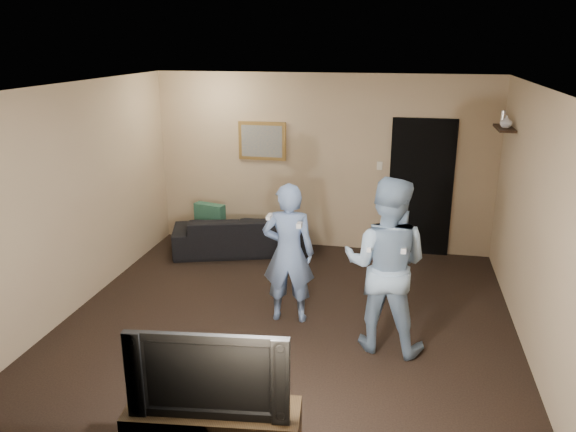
% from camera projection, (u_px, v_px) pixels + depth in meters
% --- Properties ---
extents(ground, '(5.00, 5.00, 0.00)m').
position_uv_depth(ground, '(288.00, 321.00, 6.36)').
color(ground, black).
rests_on(ground, ground).
extents(ceiling, '(5.00, 5.00, 0.04)m').
position_uv_depth(ceiling, '(288.00, 87.00, 5.58)').
color(ceiling, silver).
rests_on(ceiling, wall_back).
extents(wall_back, '(5.00, 0.04, 2.60)m').
position_uv_depth(wall_back, '(322.00, 163.00, 8.31)').
color(wall_back, tan).
rests_on(wall_back, ground).
extents(wall_front, '(5.00, 0.04, 2.60)m').
position_uv_depth(wall_front, '(211.00, 322.00, 3.64)').
color(wall_front, tan).
rests_on(wall_front, ground).
extents(wall_left, '(0.04, 5.00, 2.60)m').
position_uv_depth(wall_left, '(75.00, 198.00, 6.45)').
color(wall_left, tan).
rests_on(wall_left, ground).
extents(wall_right, '(0.04, 5.00, 2.60)m').
position_uv_depth(wall_right, '(538.00, 226.00, 5.50)').
color(wall_right, tan).
rests_on(wall_right, ground).
extents(sofa, '(2.09, 1.31, 0.57)m').
position_uv_depth(sofa, '(240.00, 233.00, 8.36)').
color(sofa, black).
rests_on(sofa, ground).
extents(throw_pillow, '(0.49, 0.26, 0.47)m').
position_uv_depth(throw_pillow, '(210.00, 219.00, 8.39)').
color(throw_pillow, '#184837').
rests_on(throw_pillow, sofa).
extents(painting_frame, '(0.72, 0.05, 0.57)m').
position_uv_depth(painting_frame, '(262.00, 141.00, 8.37)').
color(painting_frame, olive).
rests_on(painting_frame, wall_back).
extents(painting_canvas, '(0.62, 0.01, 0.47)m').
position_uv_depth(painting_canvas, '(262.00, 141.00, 8.34)').
color(painting_canvas, slate).
rests_on(painting_canvas, painting_frame).
extents(doorway, '(0.90, 0.06, 2.00)m').
position_uv_depth(doorway, '(421.00, 188.00, 8.09)').
color(doorway, black).
rests_on(doorway, ground).
extents(light_switch, '(0.08, 0.02, 0.12)m').
position_uv_depth(light_switch, '(380.00, 166.00, 8.12)').
color(light_switch, silver).
rests_on(light_switch, wall_back).
extents(wall_shelf, '(0.20, 0.60, 0.03)m').
position_uv_depth(wall_shelf, '(505.00, 128.00, 6.99)').
color(wall_shelf, black).
rests_on(wall_shelf, wall_right).
extents(shelf_vase, '(0.17, 0.17, 0.15)m').
position_uv_depth(shelf_vase, '(506.00, 122.00, 6.90)').
color(shelf_vase, silver).
rests_on(shelf_vase, wall_shelf).
extents(shelf_figurine, '(0.06, 0.06, 0.18)m').
position_uv_depth(shelf_figurine, '(503.00, 118.00, 7.14)').
color(shelf_figurine, silver).
rests_on(shelf_figurine, wall_shelf).
extents(television, '(1.16, 0.28, 0.66)m').
position_uv_depth(television, '(211.00, 368.00, 4.00)').
color(television, black).
rests_on(television, tv_console).
extents(wii_player_left, '(0.61, 0.50, 1.59)m').
position_uv_depth(wii_player_left, '(288.00, 253.00, 6.18)').
color(wii_player_left, '#6782B3').
rests_on(wii_player_left, ground).
extents(wii_player_right, '(0.98, 0.82, 1.81)m').
position_uv_depth(wii_player_right, '(386.00, 265.00, 5.58)').
color(wii_player_right, '#85A2C2').
rests_on(wii_player_right, ground).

